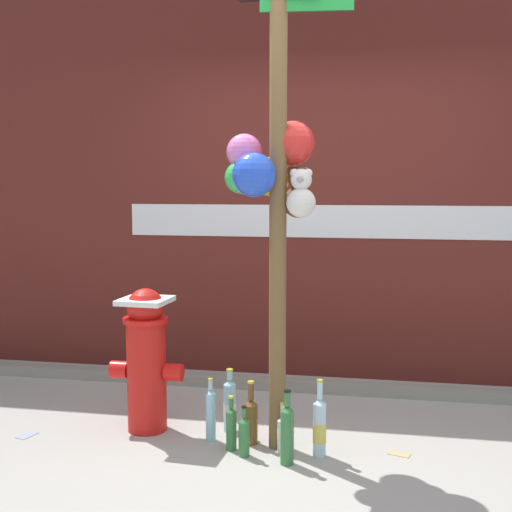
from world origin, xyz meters
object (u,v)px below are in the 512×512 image
(memorial_post, at_px, (275,153))
(bottle_4, at_px, (320,427))
(bottle_1, at_px, (231,427))
(bottle_2, at_px, (211,414))
(bottle_5, at_px, (287,433))
(bottle_7, at_px, (251,419))
(bottle_0, at_px, (244,436))
(bottle_3, at_px, (282,433))
(bottle_6, at_px, (230,406))
(fire_hydrant, at_px, (146,357))

(memorial_post, bearing_deg, bottle_4, -23.18)
(bottle_1, relative_size, bottle_2, 0.84)
(memorial_post, bearing_deg, bottle_2, -178.20)
(bottle_1, height_order, bottle_5, bottle_5)
(bottle_2, distance_m, bottle_7, 0.24)
(bottle_0, xyz_separation_m, bottle_1, (-0.09, 0.07, 0.02))
(bottle_2, bearing_deg, bottle_4, -9.25)
(bottle_3, xyz_separation_m, bottle_7, (-0.20, 0.09, 0.03))
(memorial_post, bearing_deg, bottle_5, -66.15)
(bottle_2, xyz_separation_m, bottle_6, (0.08, 0.16, -0.00))
(bottle_3, bearing_deg, bottle_4, -3.90)
(bottle_0, relative_size, bottle_3, 1.00)
(bottle_6, bearing_deg, bottle_4, -25.20)
(memorial_post, distance_m, bottle_2, 1.56)
(bottle_2, relative_size, bottle_5, 0.91)
(bottle_5, xyz_separation_m, bottle_7, (-0.24, 0.24, -0.03))
(bottle_5, height_order, bottle_7, bottle_5)
(bottle_0, bearing_deg, bottle_2, 142.51)
(fire_hydrant, height_order, bottle_3, fire_hydrant)
(fire_hydrant, relative_size, bottle_7, 2.35)
(memorial_post, relative_size, bottle_7, 7.62)
(bottle_0, distance_m, bottle_1, 0.11)
(bottle_1, bearing_deg, bottle_4, 0.75)
(bottle_5, bearing_deg, fire_hydrant, 159.80)
(bottle_0, height_order, bottle_5, bottle_5)
(fire_hydrant, bearing_deg, bottle_4, -10.54)
(bottle_0, bearing_deg, bottle_5, -13.38)
(bottle_0, height_order, bottle_1, bottle_1)
(bottle_0, height_order, bottle_2, bottle_2)
(bottle_3, height_order, bottle_5, bottle_5)
(fire_hydrant, distance_m, bottle_4, 1.13)
(memorial_post, relative_size, bottle_5, 6.91)
(bottle_1, xyz_separation_m, bottle_5, (0.34, -0.13, 0.04))
(bottle_2, relative_size, bottle_3, 1.30)
(bottle_3, height_order, bottle_4, bottle_4)
(fire_hydrant, bearing_deg, bottle_2, -12.48)
(bottle_4, distance_m, bottle_7, 0.42)
(bottle_6, bearing_deg, bottle_7, -45.62)
(memorial_post, height_order, bottle_4, memorial_post)
(bottle_0, height_order, bottle_4, bottle_4)
(bottle_5, bearing_deg, memorial_post, 113.85)
(memorial_post, relative_size, bottle_3, 9.89)
(bottle_3, bearing_deg, fire_hydrant, 167.89)
(bottle_0, relative_size, bottle_6, 0.74)
(bottle_2, xyz_separation_m, bottle_5, (0.49, -0.24, 0.01))
(bottle_3, bearing_deg, bottle_7, 156.20)
(fire_hydrant, distance_m, bottle_7, 0.74)
(memorial_post, xyz_separation_m, bottle_2, (-0.37, -0.01, -1.51))
(bottle_2, xyz_separation_m, bottle_4, (0.65, -0.11, 0.00))
(bottle_2, height_order, bottle_6, bottle_6)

